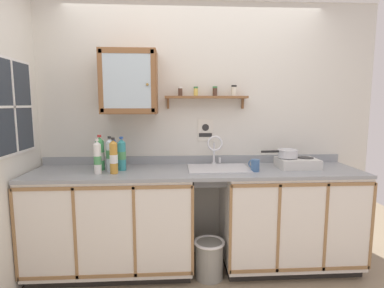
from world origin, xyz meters
name	(u,v)px	position (x,y,z in m)	size (l,w,h in m)	color
floor	(199,283)	(0.00, 0.00, 0.00)	(6.06, 6.06, 0.00)	gray
back_wall	(194,128)	(0.00, 0.60, 1.32)	(3.66, 0.07, 2.63)	silver
lower_cabinet_run	(113,223)	(-0.78, 0.26, 0.47)	(1.47, 0.64, 0.93)	black
lower_cabinet_run_right	(288,219)	(0.88, 0.26, 0.47)	(1.27, 0.64, 0.93)	black
countertop	(197,171)	(0.00, 0.26, 0.95)	(3.02, 0.66, 0.03)	gray
backsplash	(194,160)	(0.00, 0.57, 1.00)	(3.02, 0.02, 0.08)	gray
sink	(218,172)	(0.20, 0.30, 0.93)	(0.56, 0.44, 0.43)	silver
hot_plate_stove	(297,163)	(0.96, 0.30, 1.01)	(0.37, 0.28, 0.10)	silver
saucepan	(287,153)	(0.87, 0.32, 1.10)	(0.36, 0.19, 0.08)	silver
bottle_soda_green_0	(100,154)	(-0.89, 0.31, 1.11)	(0.08, 0.08, 0.32)	#4CB266
bottle_water_blue_1	(114,155)	(-0.77, 0.37, 1.09)	(0.08, 0.08, 0.27)	#8CB7E0
bottle_opaque_white_2	(98,158)	(-0.87, 0.15, 1.10)	(0.07, 0.07, 0.31)	white
bottle_detergent_teal_3	(122,155)	(-0.69, 0.29, 1.11)	(0.08, 0.08, 0.31)	teal
bottle_juice_amber_4	(114,157)	(-0.73, 0.16, 1.11)	(0.07, 0.07, 0.32)	gold
bottle_water_clear_5	(110,155)	(-0.78, 0.26, 1.11)	(0.07, 0.07, 0.32)	silver
mug	(255,165)	(0.52, 0.17, 1.02)	(0.09, 0.11, 0.11)	#3F6699
wall_cabinet	(129,82)	(-0.62, 0.42, 1.76)	(0.51, 0.33, 0.58)	brown
spice_shelf	(207,96)	(0.12, 0.51, 1.64)	(0.81, 0.14, 0.23)	brown
warning_sign	(205,130)	(0.11, 0.57, 1.30)	(0.16, 0.01, 0.22)	silver
window	(13,107)	(-1.52, 0.11, 1.54)	(0.03, 0.65, 0.79)	#262D38
trash_bin	(209,258)	(0.10, 0.09, 0.18)	(0.28, 0.28, 0.35)	gray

